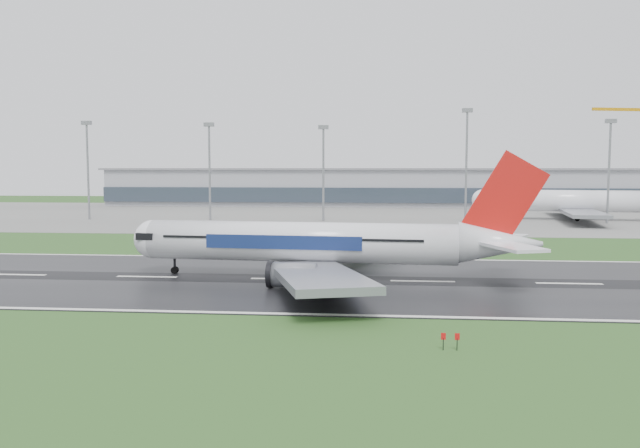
# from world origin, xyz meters

# --- Properties ---
(ground) EXTENTS (520.00, 520.00, 0.00)m
(ground) POSITION_xyz_m (0.00, 0.00, 0.00)
(ground) COLOR #23491A
(ground) RESTS_ON ground
(runway) EXTENTS (400.00, 45.00, 0.10)m
(runway) POSITION_xyz_m (0.00, 0.00, 0.05)
(runway) COLOR black
(runway) RESTS_ON ground
(apron) EXTENTS (400.00, 130.00, 0.08)m
(apron) POSITION_xyz_m (0.00, 125.00, 0.04)
(apron) COLOR slate
(apron) RESTS_ON ground
(terminal) EXTENTS (240.00, 36.00, 15.00)m
(terminal) POSITION_xyz_m (0.00, 185.00, 7.50)
(terminal) COLOR gray
(terminal) RESTS_ON ground
(main_airliner) EXTENTS (63.28, 60.68, 17.48)m
(main_airliner) POSITION_xyz_m (-13.41, 1.43, 8.84)
(main_airliner) COLOR silver
(main_airliner) RESTS_ON runway
(parked_airliner) EXTENTS (71.11, 67.35, 18.66)m
(parked_airliner) POSITION_xyz_m (52.75, 111.55, 9.41)
(parked_airliner) COLOR white
(parked_airliner) RESTS_ON apron
(floodmast_0) EXTENTS (0.64, 0.64, 29.04)m
(floodmast_0) POSITION_xyz_m (-95.40, 100.00, 14.52)
(floodmast_0) COLOR gray
(floodmast_0) RESTS_ON ground
(floodmast_1) EXTENTS (0.64, 0.64, 28.28)m
(floodmast_1) POSITION_xyz_m (-57.26, 100.00, 14.14)
(floodmast_1) COLOR gray
(floodmast_1) RESTS_ON ground
(floodmast_2) EXTENTS (0.64, 0.64, 27.30)m
(floodmast_2) POSITION_xyz_m (-22.79, 100.00, 13.65)
(floodmast_2) COLOR gray
(floodmast_2) RESTS_ON ground
(floodmast_3) EXTENTS (0.64, 0.64, 31.89)m
(floodmast_3) POSITION_xyz_m (18.90, 100.00, 15.94)
(floodmast_3) COLOR gray
(floodmast_3) RESTS_ON ground
(floodmast_4) EXTENTS (0.64, 0.64, 28.56)m
(floodmast_4) POSITION_xyz_m (58.93, 100.00, 14.28)
(floodmast_4) COLOR gray
(floodmast_4) RESTS_ON ground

